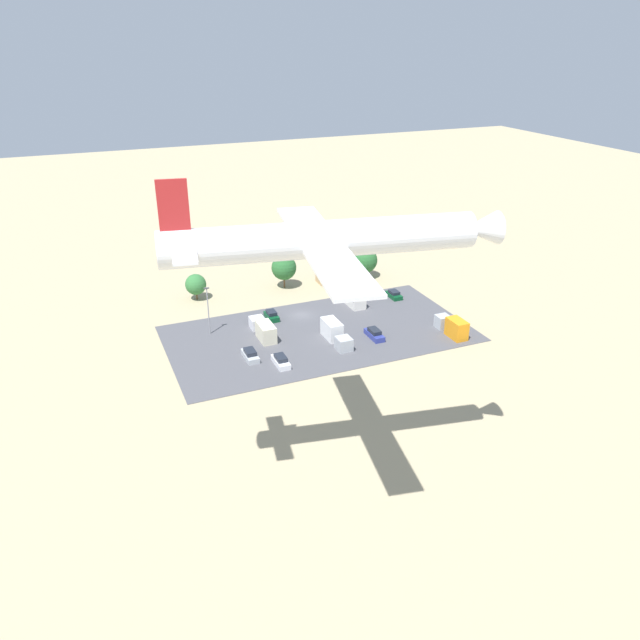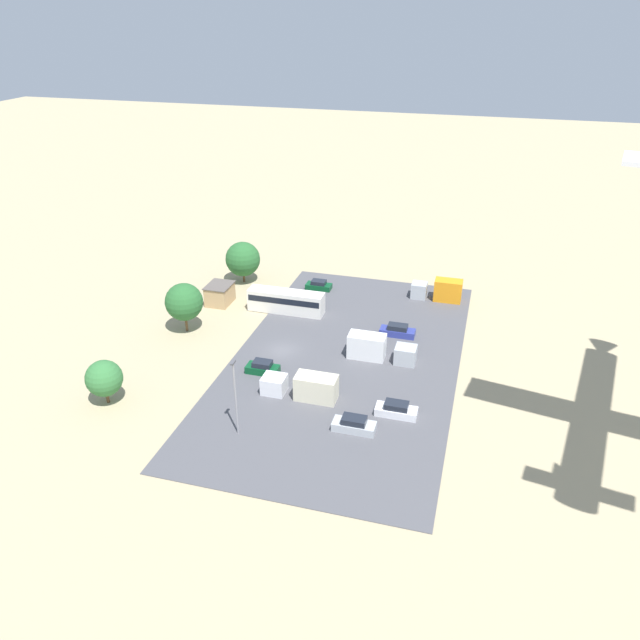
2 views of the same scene
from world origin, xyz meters
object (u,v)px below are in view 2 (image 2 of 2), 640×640
Objects in this scene: parked_car_3 at (354,425)px; parked_truck_0 at (304,387)px; shed_building at (220,294)px; parked_car_4 at (263,368)px; parked_truck_1 at (378,349)px; parked_car_2 at (398,331)px; parked_truck_2 at (440,290)px; bus at (286,301)px; parked_car_1 at (319,285)px; parked_car_0 at (396,410)px.

parked_car_3 is 8.36m from parked_truck_0.
parked_car_4 is (17.08, 13.25, -0.78)m from shed_building.
shed_building is at bearing -110.68° from parked_truck_1.
parked_truck_2 is at bearing 162.26° from parked_car_2.
bus is at bearing 89.27° from shed_building.
parked_truck_2 is at bearing 164.20° from parked_truck_1.
parked_car_1 is at bearing 124.67° from shed_building.
shed_building is 0.93× the size of parked_car_2.
parked_truck_0 is at bearing -24.01° from parked_car_2.
bus is at bearing -122.07° from parked_truck_1.
parked_truck_0 is 12.64m from parked_truck_1.
parked_car_0 is 0.52× the size of parked_truck_0.
parked_car_2 is at bearing 134.36° from parked_car_4.
parked_truck_0 is 1.17× the size of parked_truck_2.
parked_truck_2 reaches higher than parked_car_0.
parked_car_0 is 1.15× the size of parked_car_1.
parked_car_4 is 33.09m from parked_truck_2.
parked_car_0 is at bearing 55.03° from shed_building.
parked_car_3 reaches higher than parked_car_4.
parked_truck_0 is at bearing 60.53° from parked_car_4.
parked_car_0 is 35.11m from parked_car_1.
shed_building reaches higher than parked_car_1.
parked_truck_2 is (-10.25, 31.89, 0.07)m from shed_building.
bus is at bearing 116.02° from parked_truck_2.
parked_car_2 is 1.18× the size of parked_car_4.
parked_truck_1 reaches higher than parked_car_1.
parked_car_3 is 0.53× the size of parked_truck_1.
parked_car_0 is 17.86m from parked_car_4.
parked_car_0 is (21.26, 19.96, -1.08)m from bus.
parked_car_0 is at bearing -44.64° from parked_car_3.
parked_car_1 is at bearing -129.33° from parked_car_2.
parked_car_0 is 5.52m from parked_car_3.
shed_building is at bearing -96.20° from parked_car_2.
parked_truck_0 is at bearing 158.60° from parked_truck_2.
parked_car_0 reaches higher than parked_car_1.
parked_car_1 is at bearing 165.40° from bus.
parked_car_2 is 1.03× the size of parked_car_3.
parked_car_0 is 0.61× the size of parked_truck_2.
parked_car_3 is 1.14× the size of parked_car_4.
parked_car_2 is at bearing -129.33° from parked_car_1.
parked_car_0 is at bearing 9.07° from parked_car_2.
parked_car_4 is at bearing -60.91° from parked_truck_1.
parked_car_0 is at bearing 43.19° from bus.
parked_car_3 is (3.93, -3.88, 0.00)m from parked_car_0.
parked_car_1 is at bearing -179.45° from parked_car_4.
parked_truck_1 is at bearing 20.90° from parked_car_0.
parked_car_1 is 0.84× the size of parked_car_2.
parked_car_1 is 18.93m from parked_car_2.
parked_truck_2 is (-31.00, 12.15, 0.16)m from parked_truck_0.
parked_truck_2 is (-27.33, 18.64, 0.85)m from parked_car_4.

